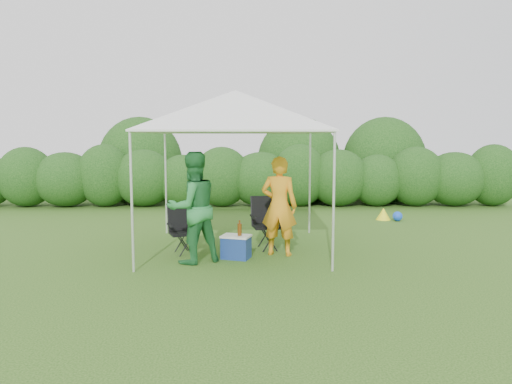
{
  "coord_description": "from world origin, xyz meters",
  "views": [
    {
      "loc": [
        0.26,
        -8.34,
        2.04
      ],
      "look_at": [
        0.36,
        0.4,
        1.05
      ],
      "focal_mm": 35.0,
      "sensor_mm": 36.0,
      "label": 1
    }
  ],
  "objects_px": {
    "canopy": "(235,111)",
    "chair_left": "(182,227)",
    "cooler": "(236,247)",
    "man": "(279,206)",
    "woman": "(193,208)",
    "chair_right": "(267,219)"
  },
  "relations": [
    {
      "from": "woman",
      "to": "chair_right",
      "type": "bearing_deg",
      "value": -171.28
    },
    {
      "from": "chair_left",
      "to": "cooler",
      "type": "height_order",
      "value": "chair_left"
    },
    {
      "from": "chair_left",
      "to": "cooler",
      "type": "bearing_deg",
      "value": -44.44
    },
    {
      "from": "canopy",
      "to": "chair_left",
      "type": "xyz_separation_m",
      "value": [
        -0.93,
        -0.26,
        -2.0
      ]
    },
    {
      "from": "canopy",
      "to": "chair_right",
      "type": "height_order",
      "value": "canopy"
    },
    {
      "from": "man",
      "to": "woman",
      "type": "height_order",
      "value": "woman"
    },
    {
      "from": "man",
      "to": "cooler",
      "type": "xyz_separation_m",
      "value": [
        -0.73,
        -0.24,
        -0.65
      ]
    },
    {
      "from": "chair_left",
      "to": "man",
      "type": "relative_size",
      "value": 0.48
    },
    {
      "from": "woman",
      "to": "cooler",
      "type": "distance_m",
      "value": 1.01
    },
    {
      "from": "canopy",
      "to": "woman",
      "type": "bearing_deg",
      "value": -125.07
    },
    {
      "from": "woman",
      "to": "chair_left",
      "type": "bearing_deg",
      "value": -100.23
    },
    {
      "from": "chair_left",
      "to": "woman",
      "type": "height_order",
      "value": "woman"
    },
    {
      "from": "canopy",
      "to": "woman",
      "type": "relative_size",
      "value": 1.73
    },
    {
      "from": "chair_right",
      "to": "man",
      "type": "height_order",
      "value": "man"
    },
    {
      "from": "chair_right",
      "to": "cooler",
      "type": "distance_m",
      "value": 1.0
    },
    {
      "from": "canopy",
      "to": "woman",
      "type": "xyz_separation_m",
      "value": [
        -0.66,
        -0.94,
        -1.57
      ]
    },
    {
      "from": "canopy",
      "to": "cooler",
      "type": "xyz_separation_m",
      "value": [
        0.02,
        -0.69,
        -2.26
      ]
    },
    {
      "from": "canopy",
      "to": "man",
      "type": "xyz_separation_m",
      "value": [
        0.75,
        -0.44,
        -1.61
      ]
    },
    {
      "from": "chair_right",
      "to": "cooler",
      "type": "xyz_separation_m",
      "value": [
        -0.54,
        -0.78,
        -0.34
      ]
    },
    {
      "from": "canopy",
      "to": "chair_right",
      "type": "bearing_deg",
      "value": 9.49
    },
    {
      "from": "chair_right",
      "to": "woman",
      "type": "relative_size",
      "value": 0.53
    },
    {
      "from": "canopy",
      "to": "chair_left",
      "type": "relative_size",
      "value": 3.82
    }
  ]
}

